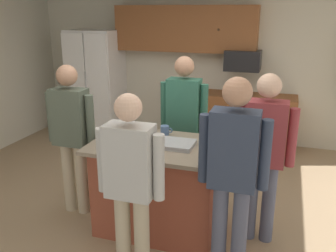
% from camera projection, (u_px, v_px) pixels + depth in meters
% --- Properties ---
extents(floor, '(7.04, 7.04, 0.00)m').
position_uv_depth(floor, '(156.00, 212.00, 4.22)').
color(floor, '#937A5B').
rests_on(floor, ground).
extents(back_wall, '(6.40, 0.10, 2.60)m').
position_uv_depth(back_wall, '(210.00, 66.00, 6.37)').
color(back_wall, beige).
rests_on(back_wall, ground).
extents(cabinet_run_upper, '(2.40, 0.38, 0.75)m').
position_uv_depth(cabinet_run_upper, '(185.00, 29.00, 6.11)').
color(cabinet_run_upper, brown).
extents(cabinet_run_lower, '(1.80, 0.63, 0.90)m').
position_uv_depth(cabinet_run_lower, '(239.00, 120.00, 6.16)').
color(cabinet_run_lower, brown).
rests_on(cabinet_run_lower, ground).
extents(refrigerator, '(0.87, 0.76, 1.89)m').
position_uv_depth(refrigerator, '(97.00, 83.00, 6.68)').
color(refrigerator, white).
rests_on(refrigerator, ground).
extents(microwave_over_range, '(0.56, 0.40, 0.32)m').
position_uv_depth(microwave_over_range, '(243.00, 60.00, 5.87)').
color(microwave_over_range, black).
extents(kitchen_island, '(1.34, 0.88, 0.95)m').
position_uv_depth(kitchen_island, '(159.00, 187.00, 3.78)').
color(kitchen_island, brown).
rests_on(kitchen_island, ground).
extents(person_guest_by_door, '(0.57, 0.22, 1.69)m').
position_uv_depth(person_guest_by_door, '(264.00, 149.00, 3.45)').
color(person_guest_by_door, '#4C5166').
rests_on(person_guest_by_door, ground).
extents(person_host_foreground, '(0.57, 0.22, 1.64)m').
position_uv_depth(person_host_foreground, '(131.00, 179.00, 2.91)').
color(person_host_foreground, tan).
rests_on(person_host_foreground, ground).
extents(person_guest_right, '(0.57, 0.23, 1.73)m').
position_uv_depth(person_guest_right, '(184.00, 118.00, 4.32)').
color(person_guest_right, tan).
rests_on(person_guest_right, ground).
extents(person_guest_left, '(0.57, 0.22, 1.69)m').
position_uv_depth(person_guest_left, '(71.00, 131.00, 3.97)').
color(person_guest_left, tan).
rests_on(person_guest_left, ground).
extents(person_elder_center, '(0.57, 0.23, 1.75)m').
position_uv_depth(person_elder_center, '(233.00, 167.00, 2.94)').
color(person_elder_center, '#4C5166').
rests_on(person_elder_center, ground).
extents(glass_pilsner, '(0.07, 0.07, 0.15)m').
position_uv_depth(glass_pilsner, '(139.00, 134.00, 3.68)').
color(glass_pilsner, black).
rests_on(glass_pilsner, kitchen_island).
extents(glass_stout_tall, '(0.07, 0.07, 0.17)m').
position_uv_depth(glass_stout_tall, '(112.00, 138.00, 3.54)').
color(glass_stout_tall, black).
rests_on(glass_stout_tall, kitchen_island).
extents(mug_ceramic_white, '(0.13, 0.09, 0.10)m').
position_uv_depth(mug_ceramic_white, '(165.00, 130.00, 3.89)').
color(mug_ceramic_white, '#4C6B99').
rests_on(mug_ceramic_white, kitchen_island).
extents(mug_blue_stoneware, '(0.12, 0.08, 0.10)m').
position_uv_depth(mug_blue_stoneware, '(207.00, 142.00, 3.55)').
color(mug_blue_stoneware, '#4C6B99').
rests_on(mug_blue_stoneware, kitchen_island).
extents(glass_dark_ale, '(0.07, 0.07, 0.14)m').
position_uv_depth(glass_dark_ale, '(135.00, 145.00, 3.40)').
color(glass_dark_ale, black).
rests_on(glass_dark_ale, kitchen_island).
extents(tumbler_amber, '(0.06, 0.06, 0.14)m').
position_uv_depth(tumbler_amber, '(112.00, 133.00, 3.73)').
color(tumbler_amber, black).
rests_on(tumbler_amber, kitchen_island).
extents(glass_short_whisky, '(0.07, 0.07, 0.15)m').
position_uv_depth(glass_short_whisky, '(125.00, 124.00, 4.01)').
color(glass_short_whisky, black).
rests_on(glass_short_whisky, kitchen_island).
extents(serving_tray, '(0.44, 0.30, 0.04)m').
position_uv_depth(serving_tray, '(172.00, 144.00, 3.58)').
color(serving_tray, '#B7B7BC').
rests_on(serving_tray, kitchen_island).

